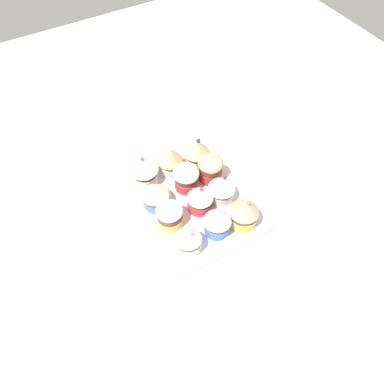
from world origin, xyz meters
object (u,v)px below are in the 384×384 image
(cupcake_2, at_px, (170,214))
(baking_tray, at_px, (192,201))
(cupcake_3, at_px, (188,240))
(cupcake_4, at_px, (170,159))
(napkin, at_px, (266,285))
(cupcake_0, at_px, (144,169))
(cupcake_1, at_px, (155,194))
(cupcake_11, at_px, (244,211))
(cupcake_10, at_px, (222,188))
(cupcake_5, at_px, (186,177))
(cupcake_8, at_px, (197,152))
(cupcake_9, at_px, (210,168))
(cupcake_6, at_px, (200,198))
(cupcake_7, at_px, (218,220))

(cupcake_2, bearing_deg, baking_tray, 111.49)
(cupcake_3, bearing_deg, baking_tray, 146.62)
(cupcake_4, relative_size, napkin, 0.53)
(cupcake_0, distance_m, cupcake_4, 0.07)
(cupcake_0, height_order, napkin, cupcake_0)
(cupcake_1, distance_m, cupcake_11, 0.20)
(cupcake_10, bearing_deg, cupcake_0, -135.61)
(cupcake_1, height_order, napkin, cupcake_1)
(cupcake_5, xyz_separation_m, cupcake_10, (0.07, 0.05, 0.00))
(cupcake_0, height_order, cupcake_8, cupcake_0)
(cupcake_0, height_order, cupcake_10, cupcake_0)
(cupcake_10, height_order, cupcake_11, cupcake_11)
(cupcake_9, bearing_deg, cupcake_3, -44.65)
(cupcake_5, distance_m, cupcake_11, 0.16)
(cupcake_11, bearing_deg, cupcake_1, -134.25)
(cupcake_1, height_order, cupcake_8, cupcake_8)
(cupcake_6, xyz_separation_m, napkin, (0.23, 0.02, -0.04))
(cupcake_3, relative_size, cupcake_10, 0.96)
(baking_tray, relative_size, cupcake_6, 4.32)
(cupcake_0, bearing_deg, cupcake_4, 91.41)
(cupcake_8, xyz_separation_m, napkin, (0.35, -0.04, -0.05))
(cupcake_9, bearing_deg, cupcake_11, -1.55)
(cupcake_2, height_order, cupcake_10, cupcake_10)
(cupcake_4, xyz_separation_m, napkin, (0.36, 0.03, -0.05))
(cupcake_1, xyz_separation_m, cupcake_9, (-0.01, 0.15, -0.00))
(cupcake_6, distance_m, cupcake_11, 0.10)
(cupcake_4, bearing_deg, cupcake_2, -28.04)
(cupcake_8, distance_m, cupcake_10, 0.12)
(baking_tray, height_order, cupcake_2, cupcake_2)
(cupcake_4, relative_size, cupcake_6, 0.99)
(cupcake_0, relative_size, cupcake_9, 1.16)
(baking_tray, distance_m, cupcake_2, 0.09)
(cupcake_7, xyz_separation_m, cupcake_11, (0.01, 0.06, 0.00))
(cupcake_1, bearing_deg, cupcake_4, 134.72)
(cupcake_9, bearing_deg, cupcake_7, -25.77)
(napkin, bearing_deg, cupcake_6, -174.34)
(napkin, bearing_deg, cupcake_4, -175.48)
(cupcake_6, distance_m, cupcake_7, 0.07)
(cupcake_0, relative_size, cupcake_6, 1.18)
(cupcake_2, bearing_deg, cupcake_11, 60.18)
(cupcake_8, distance_m, cupcake_9, 0.06)
(cupcake_4, xyz_separation_m, cupcake_7, (0.20, 0.01, 0.00))
(cupcake_7, height_order, cupcake_11, cupcake_11)
(cupcake_2, bearing_deg, cupcake_3, 2.10)
(cupcake_2, distance_m, cupcake_3, 0.08)
(cupcake_1, relative_size, cupcake_5, 1.03)
(cupcake_3, bearing_deg, cupcake_6, 136.32)
(cupcake_1, relative_size, cupcake_10, 0.97)
(cupcake_5, xyz_separation_m, cupcake_6, (0.07, -0.00, -0.00))
(baking_tray, height_order, cupcake_8, cupcake_8)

